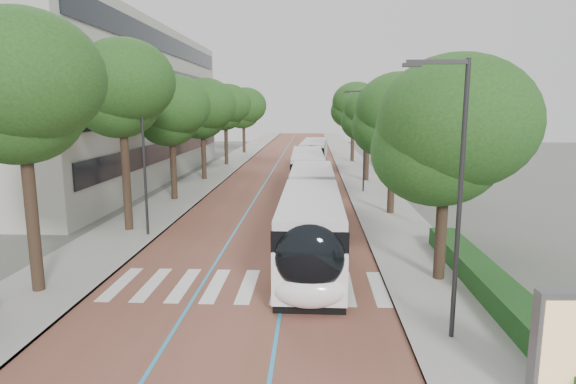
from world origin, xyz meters
name	(u,v)px	position (x,y,z in m)	size (l,w,h in m)	color
ground	(239,296)	(0.00, 0.00, 0.00)	(160.00, 160.00, 0.00)	#51544C
road	(289,165)	(0.00, 40.00, 0.01)	(11.00, 140.00, 0.02)	brown
sidewalk_left	(227,165)	(-7.50, 40.00, 0.06)	(4.00, 140.00, 0.12)	gray
sidewalk_right	(353,165)	(7.50, 40.00, 0.06)	(4.00, 140.00, 0.12)	gray
kerb_left	(243,165)	(-5.60, 40.00, 0.06)	(0.20, 140.00, 0.14)	gray
kerb_right	(337,165)	(5.60, 40.00, 0.06)	(0.20, 140.00, 0.14)	gray
zebra_crossing	(248,286)	(0.20, 1.00, 0.03)	(10.55, 3.60, 0.01)	silver
lane_line_left	(276,165)	(-1.60, 40.00, 0.02)	(0.12, 126.00, 0.01)	#2589BC
lane_line_right	(303,165)	(1.60, 40.00, 0.02)	(0.12, 126.00, 0.01)	#2589BC
office_building	(75,105)	(-19.47, 28.00, 7.00)	(18.11, 40.00, 14.00)	#A3A297
hedge	(494,287)	(9.10, 0.00, 0.52)	(1.20, 14.00, 0.80)	#164218
streetlight_near	(455,180)	(6.62, -3.00, 4.82)	(1.82, 0.20, 8.00)	#29292B
streetlight_far	(362,133)	(6.62, 22.00, 4.82)	(1.82, 0.20, 8.00)	#29292B
lamp_post_left	(144,160)	(-6.10, 8.00, 4.12)	(0.14, 0.14, 8.00)	#29292B
trees_left	(202,108)	(-7.50, 27.97, 6.69)	(6.26, 60.84, 9.78)	black
trees_right	(377,116)	(7.70, 21.58, 6.13)	(5.94, 47.89, 9.29)	black
lead_bus	(311,213)	(2.62, 6.86, 1.63)	(2.63, 18.41, 3.20)	black
bus_queued_0	(307,172)	(2.28, 22.34, 1.62)	(2.72, 12.44, 3.20)	white
bus_queued_1	(314,155)	(2.86, 35.72, 1.62)	(3.14, 12.51, 3.20)	white
ad_panel	(562,346)	(8.27, -6.22, 1.55)	(1.32, 0.53, 2.72)	#59595B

